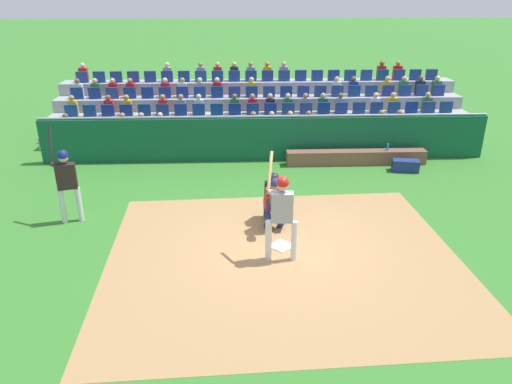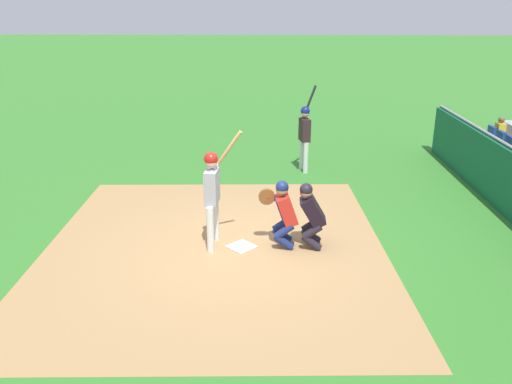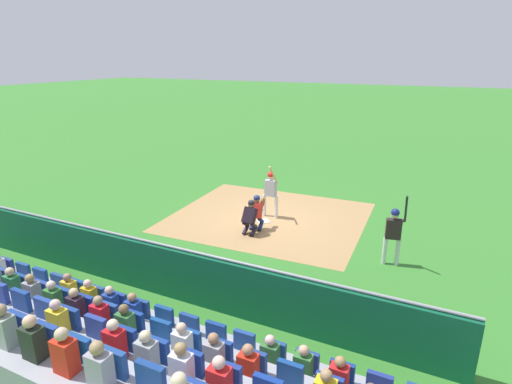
{
  "view_description": "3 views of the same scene",
  "coord_description": "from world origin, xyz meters",
  "px_view_note": "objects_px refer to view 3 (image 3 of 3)",
  "views": [
    {
      "loc": [
        0.93,
        9.03,
        5.14
      ],
      "look_at": [
        0.53,
        -0.28,
        1.16
      ],
      "focal_mm": 33.82,
      "sensor_mm": 36.0,
      "label": 1
    },
    {
      "loc": [
        -8.68,
        -0.55,
        4.21
      ],
      "look_at": [
        0.54,
        -0.25,
        0.91
      ],
      "focal_mm": 36.11,
      "sensor_mm": 36.0,
      "label": 2
    },
    {
      "loc": [
        6.04,
        -13.2,
        5.96
      ],
      "look_at": [
        -0.1,
        -0.42,
        1.28
      ],
      "focal_mm": 29.1,
      "sensor_mm": 36.0,
      "label": 3
    }
  ],
  "objects_px": {
    "catcher_crouching": "(257,210)",
    "dugout_bench": "(107,258)",
    "water_bottle_on_bench": "(81,242)",
    "home_plate_marker": "(263,221)",
    "batter_at_plate": "(271,189)",
    "on_deck_batter": "(394,230)",
    "equipment_duffel_bag": "(92,242)",
    "home_plate_umpire": "(250,216)"
  },
  "relations": [
    {
      "from": "water_bottle_on_bench",
      "to": "catcher_crouching",
      "type": "bearing_deg",
      "value": 48.22
    },
    {
      "from": "home_plate_marker",
      "to": "batter_at_plate",
      "type": "bearing_deg",
      "value": 82.91
    },
    {
      "from": "home_plate_marker",
      "to": "batter_at_plate",
      "type": "relative_size",
      "value": 0.2
    },
    {
      "from": "home_plate_umpire",
      "to": "dugout_bench",
      "type": "xyz_separation_m",
      "value": [
        -2.89,
        -3.83,
        -0.47
      ]
    },
    {
      "from": "home_plate_marker",
      "to": "batter_at_plate",
      "type": "xyz_separation_m",
      "value": [
        0.06,
        0.52,
        1.12
      ]
    },
    {
      "from": "home_plate_umpire",
      "to": "water_bottle_on_bench",
      "type": "height_order",
      "value": "home_plate_umpire"
    },
    {
      "from": "batter_at_plate",
      "to": "water_bottle_on_bench",
      "type": "relative_size",
      "value": 10.12
    },
    {
      "from": "home_plate_umpire",
      "to": "water_bottle_on_bench",
      "type": "bearing_deg",
      "value": -135.21
    },
    {
      "from": "water_bottle_on_bench",
      "to": "equipment_duffel_bag",
      "type": "relative_size",
      "value": 0.28
    },
    {
      "from": "home_plate_marker",
      "to": "water_bottle_on_bench",
      "type": "distance_m",
      "value": 6.37
    },
    {
      "from": "dugout_bench",
      "to": "batter_at_plate",
      "type": "bearing_deg",
      "value": 62.94
    },
    {
      "from": "home_plate_umpire",
      "to": "dugout_bench",
      "type": "relative_size",
      "value": 0.29
    },
    {
      "from": "equipment_duffel_bag",
      "to": "on_deck_batter",
      "type": "relative_size",
      "value": 0.34
    },
    {
      "from": "home_plate_umpire",
      "to": "on_deck_batter",
      "type": "height_order",
      "value": "on_deck_batter"
    },
    {
      "from": "home_plate_marker",
      "to": "batter_at_plate",
      "type": "height_order",
      "value": "batter_at_plate"
    },
    {
      "from": "home_plate_marker",
      "to": "equipment_duffel_bag",
      "type": "xyz_separation_m",
      "value": [
        -4.15,
        -4.41,
        0.16
      ]
    },
    {
      "from": "batter_at_plate",
      "to": "dugout_bench",
      "type": "xyz_separation_m",
      "value": [
        -2.87,
        -5.62,
        -0.92
      ]
    },
    {
      "from": "catcher_crouching",
      "to": "dugout_bench",
      "type": "bearing_deg",
      "value": -123.81
    },
    {
      "from": "water_bottle_on_bench",
      "to": "equipment_duffel_bag",
      "type": "distance_m",
      "value": 0.87
    },
    {
      "from": "water_bottle_on_bench",
      "to": "on_deck_batter",
      "type": "xyz_separation_m",
      "value": [
        8.63,
        3.68,
        0.56
      ]
    },
    {
      "from": "equipment_duffel_bag",
      "to": "dugout_bench",
      "type": "bearing_deg",
      "value": -16.45
    },
    {
      "from": "dugout_bench",
      "to": "equipment_duffel_bag",
      "type": "xyz_separation_m",
      "value": [
        -1.34,
        0.69,
        -0.04
      ]
    },
    {
      "from": "catcher_crouching",
      "to": "dugout_bench",
      "type": "relative_size",
      "value": 0.3
    },
    {
      "from": "catcher_crouching",
      "to": "equipment_duffel_bag",
      "type": "xyz_separation_m",
      "value": [
        -4.25,
        -3.64,
        -0.55
      ]
    },
    {
      "from": "batter_at_plate",
      "to": "catcher_crouching",
      "type": "bearing_deg",
      "value": -88.64
    },
    {
      "from": "on_deck_batter",
      "to": "batter_at_plate",
      "type": "bearing_deg",
      "value": 157.91
    },
    {
      "from": "catcher_crouching",
      "to": "equipment_duffel_bag",
      "type": "bearing_deg",
      "value": -139.4
    },
    {
      "from": "catcher_crouching",
      "to": "water_bottle_on_bench",
      "type": "distance_m",
      "value": 5.82
    },
    {
      "from": "water_bottle_on_bench",
      "to": "equipment_duffel_bag",
      "type": "height_order",
      "value": "water_bottle_on_bench"
    },
    {
      "from": "equipment_duffel_bag",
      "to": "on_deck_batter",
      "type": "bearing_deg",
      "value": 29.19
    },
    {
      "from": "home_plate_marker",
      "to": "water_bottle_on_bench",
      "type": "bearing_deg",
      "value": -126.52
    },
    {
      "from": "dugout_bench",
      "to": "water_bottle_on_bench",
      "type": "distance_m",
      "value": 1.03
    },
    {
      "from": "home_plate_umpire",
      "to": "water_bottle_on_bench",
      "type": "xyz_separation_m",
      "value": [
        -3.86,
        -3.83,
        -0.14
      ]
    },
    {
      "from": "catcher_crouching",
      "to": "home_plate_umpire",
      "type": "relative_size",
      "value": 1.03
    },
    {
      "from": "home_plate_marker",
      "to": "dugout_bench",
      "type": "height_order",
      "value": "dugout_bench"
    },
    {
      "from": "water_bottle_on_bench",
      "to": "equipment_duffel_bag",
      "type": "xyz_separation_m",
      "value": [
        -0.37,
        0.7,
        -0.37
      ]
    },
    {
      "from": "home_plate_marker",
      "to": "home_plate_umpire",
      "type": "xyz_separation_m",
      "value": [
        0.08,
        -1.27,
        0.67
      ]
    },
    {
      "from": "catcher_crouching",
      "to": "water_bottle_on_bench",
      "type": "relative_size",
      "value": 6.08
    },
    {
      "from": "home_plate_marker",
      "to": "catcher_crouching",
      "type": "bearing_deg",
      "value": -82.93
    },
    {
      "from": "home_plate_marker",
      "to": "home_plate_umpire",
      "type": "bearing_deg",
      "value": -86.32
    },
    {
      "from": "catcher_crouching",
      "to": "home_plate_marker",
      "type": "bearing_deg",
      "value": 97.07
    },
    {
      "from": "water_bottle_on_bench",
      "to": "batter_at_plate",
      "type": "bearing_deg",
      "value": 55.65
    }
  ]
}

